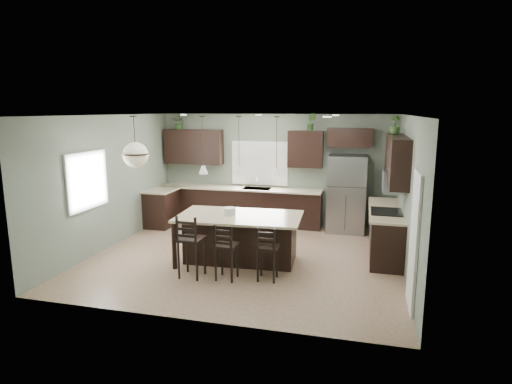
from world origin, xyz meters
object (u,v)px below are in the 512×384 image
object	(u,v)px
refrigerator	(347,194)
bar_stool_left	(192,246)
bar_stool_right	(268,253)
plant_back_left	(179,122)
bar_stool_center	(227,252)
serving_dish	(229,211)
kitchen_island	(240,239)

from	to	relation	value
refrigerator	bar_stool_left	bearing A→B (deg)	-124.36
bar_stool_right	plant_back_left	xyz separation A→B (m)	(-3.20, 3.62, 2.10)
refrigerator	plant_back_left	size ratio (longest dim) A/B	5.07
bar_stool_center	serving_dish	bearing A→B (deg)	107.42
kitchen_island	serving_dish	size ratio (longest dim) A/B	9.74
refrigerator	bar_stool_center	world-z (taller)	refrigerator
kitchen_island	bar_stool_left	bearing A→B (deg)	-125.74
kitchen_island	bar_stool_right	distance (m)	1.04
refrigerator	kitchen_island	distance (m)	3.31
kitchen_island	bar_stool_center	world-z (taller)	bar_stool_center
refrigerator	bar_stool_center	distance (m)	4.05
serving_dish	bar_stool_right	distance (m)	1.29
plant_back_left	bar_stool_center	bearing A→B (deg)	-56.33
plant_back_left	bar_stool_left	bearing A→B (deg)	-63.71
bar_stool_center	bar_stool_right	size ratio (longest dim) A/B	1.04
kitchen_island	bar_stool_right	size ratio (longest dim) A/B	2.41
serving_dish	kitchen_island	bearing A→B (deg)	3.29
bar_stool_center	bar_stool_left	bearing A→B (deg)	-173.41
serving_dish	refrigerator	bearing A→B (deg)	52.35
refrigerator	bar_stool_left	size ratio (longest dim) A/B	1.63
bar_stool_left	serving_dish	bearing A→B (deg)	68.98
bar_stool_center	plant_back_left	size ratio (longest dim) A/B	2.75
bar_stool_left	plant_back_left	bearing A→B (deg)	118.46
bar_stool_right	plant_back_left	size ratio (longest dim) A/B	2.66
kitchen_island	plant_back_left	size ratio (longest dim) A/B	6.41
kitchen_island	serving_dish	xyz separation A→B (m)	(-0.20, -0.01, 0.53)
refrigerator	plant_back_left	world-z (taller)	plant_back_left
plant_back_left	kitchen_island	bearing A→B (deg)	-49.20
kitchen_island	plant_back_left	xyz separation A→B (m)	(-2.48, 2.87, 2.12)
bar_stool_left	bar_stool_right	bearing A→B (deg)	10.36
kitchen_island	serving_dish	bearing A→B (deg)	-180.00
kitchen_island	plant_back_left	bearing A→B (deg)	127.51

